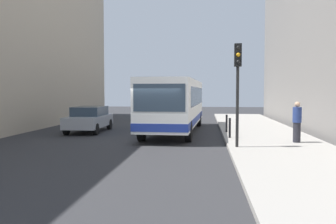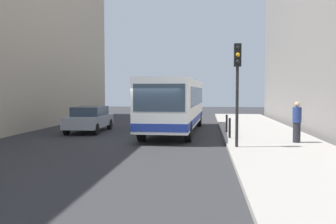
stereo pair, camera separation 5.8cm
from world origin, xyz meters
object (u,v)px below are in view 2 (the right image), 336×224
bollard_mid (227,123)px  pedestrian_near_signal (297,122)px  bollard_near (230,128)px  bus (176,103)px  car_beside_bus (90,118)px  traffic_light (237,75)px  car_behind_bus (182,110)px

bollard_mid → pedestrian_near_signal: (2.80, -3.79, 0.42)m
bollard_near → bollard_mid: size_ratio=1.00×
bollard_near → pedestrian_near_signal: size_ratio=0.53×
pedestrian_near_signal → bus: bearing=-126.9°
pedestrian_near_signal → car_beside_bus: bearing=-109.3°
car_beside_bus → traffic_light: size_ratio=1.08×
bus → traffic_light: bearing=117.7°
traffic_light → bollard_mid: size_ratio=4.32×
car_beside_bus → pedestrian_near_signal: size_ratio=2.49×
traffic_light → bollard_near: (-0.10, 2.84, -2.38)m
car_beside_bus → traffic_light: traffic_light is taller
bollard_near → car_beside_bus: bearing=158.2°
bollard_near → bollard_mid: same height
car_behind_bus → pedestrian_near_signal: (6.01, -14.57, 0.26)m
car_beside_bus → traffic_light: bearing=142.2°
car_behind_bus → pedestrian_near_signal: size_ratio=2.49×
car_behind_bus → traffic_light: (3.31, -16.16, 2.22)m
bus → car_behind_bus: (-0.32, 9.79, -0.94)m
bus → car_beside_bus: 5.14m
car_behind_bus → pedestrian_near_signal: pedestrian_near_signal is taller
car_beside_bus → pedestrian_near_signal: pedestrian_near_signal is taller
bus → bollard_near: bus is taller
bollard_near → pedestrian_near_signal: bearing=-24.0°
bus → pedestrian_near_signal: (5.69, -4.77, -0.68)m
bus → bollard_near: size_ratio=11.71×
car_beside_bus → traffic_light: 10.26m
bus → bollard_mid: size_ratio=11.71×
bus → bollard_mid: bearing=163.8°
pedestrian_near_signal → bollard_near: bearing=-110.9°
car_beside_bus → bollard_near: size_ratio=4.66×
car_behind_bus → bollard_near: bearing=104.5°
bus → car_behind_bus: size_ratio=2.51×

